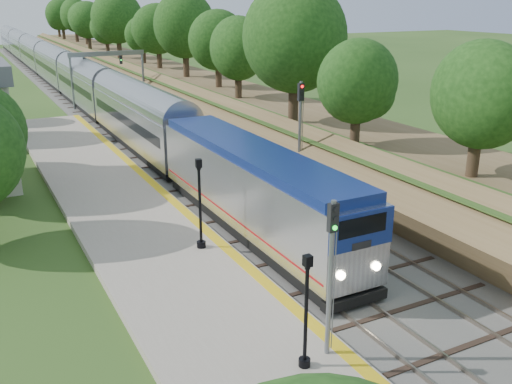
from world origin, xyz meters
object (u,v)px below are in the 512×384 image
signal_platform (331,263)px  signal_farside (300,123)px  lamppost_mid (306,318)px  train (56,70)px  lamppost_far (200,209)px  signal_gantry (107,64)px

signal_platform → signal_farside: (9.10, 16.62, 0.52)m
lamppost_mid → train: bearing=86.8°
train → signal_platform: bearing=-92.3°
lamppost_mid → signal_platform: bearing=14.0°
lamppost_far → lamppost_mid: bearing=-93.3°
signal_platform → signal_gantry: bearing=84.0°
signal_gantry → signal_platform: bearing=-96.0°
lamppost_mid → signal_farside: size_ratio=0.58×
signal_gantry → lamppost_mid: signal_gantry is taller
signal_farside → lamppost_mid: bearing=-121.0°
signal_platform → signal_farside: bearing=61.3°
lamppost_far → signal_farside: (9.57, 6.63, 1.92)m
signal_gantry → signal_farside: (3.73, -34.71, -0.55)m
signal_platform → signal_farside: 18.95m
train → lamppost_far: size_ratio=31.94×
lamppost_mid → signal_platform: (1.06, 0.26, 1.60)m
signal_platform → train: bearing=87.7°
train → signal_farside: size_ratio=20.73×
signal_platform → lamppost_mid: bearing=-166.0°
signal_gantry → signal_farside: 34.92m
signal_gantry → lamppost_far: (-5.85, -41.34, -2.47)m
signal_farside → train: bearing=96.5°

